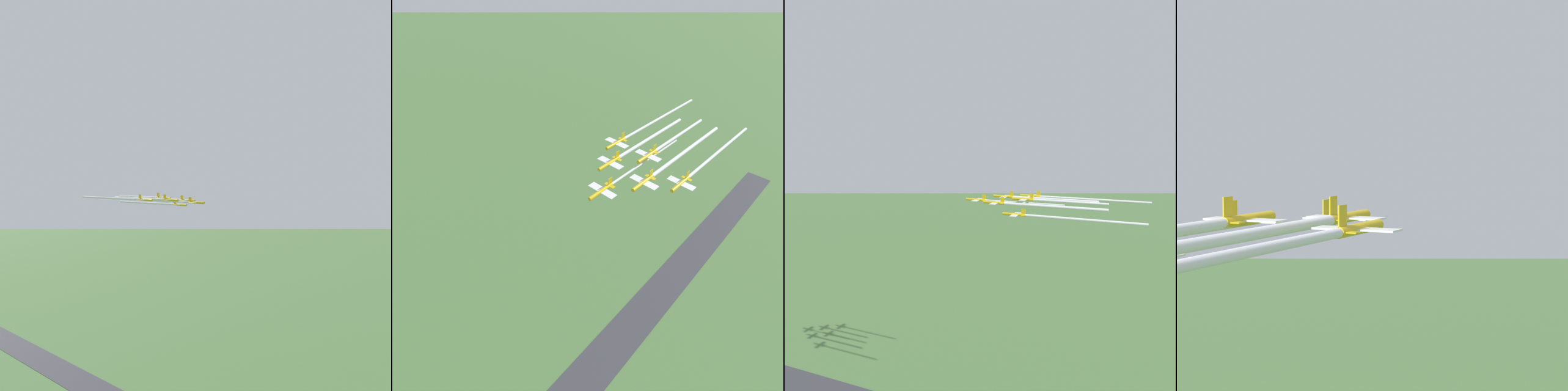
{
  "view_description": "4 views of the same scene",
  "coord_description": "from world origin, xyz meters",
  "views": [
    {
      "loc": [
        -68.34,
        177.58,
        130.92
      ],
      "look_at": [
        24.8,
        17.34,
        122.97
      ],
      "focal_mm": 35.0,
      "sensor_mm": 36.0,
      "label": 1
    },
    {
      "loc": [
        -33.69,
        -13.68,
        172.58
      ],
      "look_at": [
        20.88,
        24.41,
        117.62
      ],
      "focal_mm": 28.0,
      "sensor_mm": 36.0,
      "label": 2
    },
    {
      "loc": [
        62.1,
        -142.14,
        147.72
      ],
      "look_at": [
        23.16,
        25.4,
        120.99
      ],
      "focal_mm": 35.0,
      "sensor_mm": 36.0,
      "label": 3
    },
    {
      "loc": [
        132.09,
        55.25,
        129.65
      ],
      "look_at": [
        18.53,
        24.14,
        122.42
      ],
      "focal_mm": 85.0,
      "sensor_mm": 36.0,
      "label": 4
    }
  ],
  "objects": [
    {
      "name": "runway_strip",
      "position": [
        22.25,
        20.97,
        0.1
      ],
      "size": [
        470.13,
        88.62,
        0.2
      ],
      "rotation": [
        0.0,
        0.0,
        1.43
      ],
      "color": "#38383D",
      "rests_on": "ground_plane"
    },
    {
      "name": "jet_0",
      "position": [
        22.62,
        20.91,
        119.82
      ],
      "size": [
        9.37,
        8.97,
        3.13
      ],
      "rotation": [
        0.0,
        0.0,
        1.42
      ],
      "color": "gold"
    },
    {
      "name": "jet_1",
      "position": [
        32.32,
        12.99,
        120.17
      ],
      "size": [
        9.37,
        8.97,
        3.13
      ],
      "rotation": [
        0.0,
        0.0,
        1.42
      ],
      "color": "gold"
    },
    {
      "name": "jet_2",
      "position": [
        34.26,
        25.54,
        120.99
      ],
      "size": [
        9.37,
        8.97,
        3.13
      ],
      "rotation": [
        0.0,
        0.0,
        1.42
      ],
      "color": "gold"
    },
    {
      "name": "jet_3",
      "position": [
        42.01,
        5.07,
        117.17
      ],
      "size": [
        9.37,
        8.97,
        3.13
      ],
      "rotation": [
        0.0,
        0.0,
        1.42
      ],
      "color": "gold"
    },
    {
      "name": "jet_4",
      "position": [
        43.95,
        17.62,
        121.39
      ],
      "size": [
        9.37,
        8.97,
        3.13
      ],
      "rotation": [
        0.0,
        0.0,
        1.42
      ],
      "color": "gold"
    },
    {
      "name": "jet_5",
      "position": [
        45.89,
        30.16,
        120.92
      ],
      "size": [
        9.37,
        8.97,
        3.13
      ],
      "rotation": [
        0.0,
        0.0,
        1.42
      ],
      "color": "gold"
    },
    {
      "name": "smoke_trail_0",
      "position": [
        44.0,
        17.61,
        119.77
      ],
      "size": [
        34.41,
        6.04,
        0.75
      ],
      "rotation": [
        0.0,
        0.0,
        1.42
      ],
      "color": "white"
    },
    {
      "name": "smoke_trail_1",
      "position": [
        56.97,
        9.18,
        120.12
      ],
      "size": [
        41.02,
        7.49,
        1.19
      ],
      "rotation": [
        0.0,
        0.0,
        1.42
      ],
      "color": "white"
    },
    {
      "name": "smoke_trail_2",
      "position": [
        56.6,
        22.08,
        120.94
      ],
      "size": [
        36.39,
        6.73,
        1.15
      ],
      "rotation": [
        0.0,
        0.0,
        1.42
      ],
      "color": "white"
    },
    {
      "name": "smoke_trail_3",
      "position": [
        68.16,
        1.03,
        117.13
      ],
      "size": [
        43.99,
        7.79,
        1.02
      ],
      "rotation": [
        0.0,
        0.0,
        1.42
      ],
      "color": "white"
    },
    {
      "name": "smoke_trail_4",
      "position": [
        63.12,
        14.65,
        121.34
      ],
      "size": [
        30.03,
        5.62,
        1.01
      ],
      "rotation": [
        0.0,
        0.0,
        1.42
      ],
      "color": "white"
    },
    {
      "name": "smoke_trail_5",
      "position": [
        72.94,
        25.98,
        120.88
      ],
      "size": [
        45.78,
        8.02,
        0.97
      ],
      "rotation": [
        0.0,
        0.0,
        1.42
      ],
      "color": "white"
    }
  ]
}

